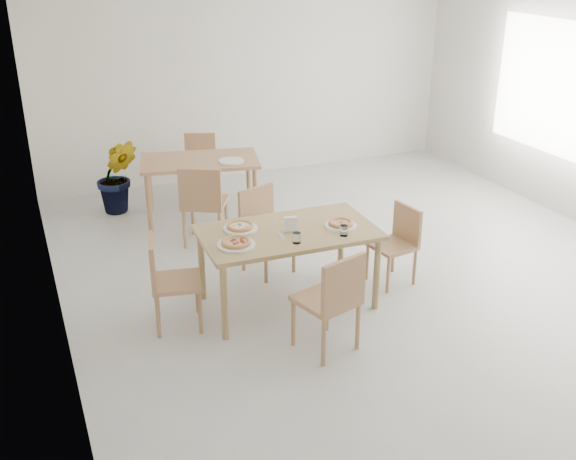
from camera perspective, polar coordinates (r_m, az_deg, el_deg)
name	(u,v)px	position (r m, az deg, el deg)	size (l,w,h in m)	color
main_table	(288,238)	(6.09, 0.00, -0.70)	(1.61, 0.94, 0.75)	tan
chair_south	(333,297)	(5.45, 3.85, -5.66)	(0.55, 0.55, 0.89)	#AC7A56
chair_north	(263,224)	(6.84, -2.11, 0.52)	(0.54, 0.54, 0.87)	#AC7A56
chair_west	(167,276)	(5.90, -10.24, -3.89)	(0.49, 0.49, 0.85)	#AC7A56
chair_east	(398,239)	(6.70, 9.32, -0.74)	(0.44, 0.44, 0.78)	#AC7A56
plate_margherita	(341,225)	(6.16, 4.48, 0.40)	(0.29, 0.29, 0.02)	white
plate_mushroom	(240,228)	(6.09, -4.06, 0.13)	(0.31, 0.31, 0.02)	white
plate_pepperoni	(236,245)	(5.77, -4.42, -1.25)	(0.33, 0.33, 0.02)	white
pizza_margherita	(341,223)	(6.15, 4.48, 0.59)	(0.30, 0.30, 0.03)	#E7A96D
pizza_mushroom	(240,226)	(6.09, -4.07, 0.33)	(0.30, 0.30, 0.03)	#E7A96D
pizza_pepperoni	(236,242)	(5.77, -4.43, -1.04)	(0.27, 0.27, 0.03)	#E7A96D
tumbler_a	(297,238)	(5.79, 0.74, -0.67)	(0.07, 0.07, 0.09)	white
tumbler_b	(344,231)	(5.96, 4.75, -0.04)	(0.07, 0.07, 0.09)	white
napkin_holder	(290,225)	(6.01, 0.20, 0.46)	(0.14, 0.08, 0.14)	silver
fork_a	(276,222)	(6.24, -1.03, 0.72)	(0.01, 0.17, 0.01)	silver
fork_b	(282,236)	(5.93, -0.54, -0.54)	(0.02, 0.18, 0.01)	silver
second_table	(200,167)	(8.15, -7.47, 5.34)	(1.52, 1.07, 0.75)	#AC7A56
chair_back_s	(203,200)	(7.42, -7.22, 2.56)	(0.62, 0.62, 0.93)	#AC7A56
chair_back_n	(200,161)	(8.98, -7.46, 5.84)	(0.53, 0.53, 0.82)	#AC7A56
plate_empty	(231,161)	(7.99, -4.84, 5.85)	(0.29, 0.29, 0.02)	white
potted_plant	(117,176)	(8.60, -14.24, 4.44)	(0.52, 0.42, 0.94)	#2D7021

